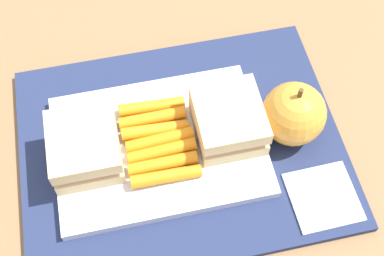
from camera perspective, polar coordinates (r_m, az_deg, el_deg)
ground_plane at (r=0.59m, az=-1.18°, el=-2.25°), size 2.40×2.40×0.00m
lunchbag_mat at (r=0.59m, az=-1.19°, el=-2.03°), size 0.36×0.28×0.01m
food_tray at (r=0.58m, az=-3.64°, el=-1.97°), size 0.23×0.17×0.01m
sandwich_half_left at (r=0.56m, az=-11.73°, el=-2.08°), size 0.07×0.08×0.04m
sandwich_half_right at (r=0.56m, az=4.04°, el=0.86°), size 0.07×0.08×0.04m
carrot_sticks_bundle at (r=0.57m, az=-3.71°, el=-1.34°), size 0.08×0.10×0.02m
apple at (r=0.57m, az=11.13°, el=1.53°), size 0.07×0.07×0.08m
paper_napkin at (r=0.57m, az=14.26°, el=-7.37°), size 0.07×0.07×0.00m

